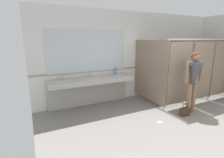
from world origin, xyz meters
name	(u,v)px	position (x,y,z in m)	size (l,w,h in m)	color
ground_plane	(195,127)	(0.00, 0.00, -0.05)	(7.09, 5.59, 0.10)	gray
wall_back	(137,56)	(0.00, 2.56, 1.46)	(7.09, 0.12, 2.91)	silver
wall_back_tile_band	(138,67)	(0.00, 2.49, 1.05)	(7.09, 0.01, 0.06)	#9E937F
vanity_counter	(91,85)	(-1.83, 2.28, 0.66)	(2.56, 0.57, 1.01)	#B2ADA3
mirror_panel	(88,51)	(-1.83, 2.48, 1.67)	(2.46, 0.02, 1.25)	silver
bathroom_stalls	(189,68)	(1.37, 1.48, 1.07)	(3.03, 1.53, 2.04)	#84705B
person_standing	(194,75)	(0.47, 0.56, 1.09)	(0.59, 0.42, 1.71)	#8C664C
handbag	(185,111)	(0.17, 0.49, 0.12)	(0.27, 0.14, 0.35)	#3F2D1E
soap_dispenser	(116,72)	(-0.97, 2.36, 0.99)	(0.07, 0.07, 0.22)	teal
floor_drain_cover	(160,122)	(-0.69, 0.49, 0.00)	(0.14, 0.14, 0.01)	#B7BABF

